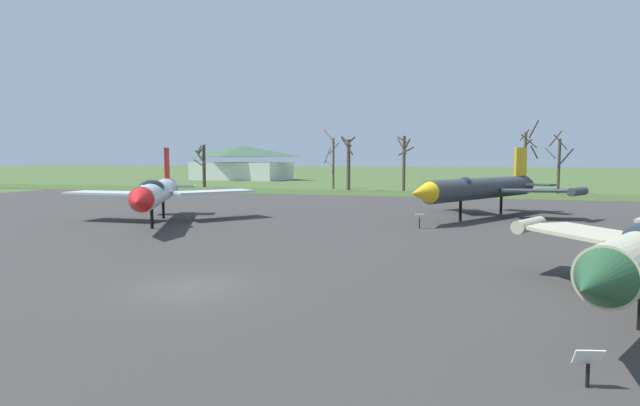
# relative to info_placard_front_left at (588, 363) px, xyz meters

# --- Properties ---
(ground_plane) EXTENTS (600.00, 600.00, 0.00)m
(ground_plane) POSITION_rel_info_placard_front_left_xyz_m (-12.57, 5.03, -0.57)
(ground_plane) COLOR #425B2D
(asphalt_apron) EXTENTS (108.77, 60.81, 0.05)m
(asphalt_apron) POSITION_rel_info_placard_front_left_xyz_m (-12.57, 23.28, -0.55)
(asphalt_apron) COLOR #383533
(asphalt_apron) RESTS_ON ground
(grass_verge_strip) EXTENTS (168.77, 12.00, 0.06)m
(grass_verge_strip) POSITION_rel_info_placard_front_left_xyz_m (-12.57, 59.68, -0.54)
(grass_verge_strip) COLOR #395023
(grass_verge_strip) RESTS_ON ground
(info_placard_front_left) EXTENTS (0.65, 0.37, 0.90)m
(info_placard_front_left) POSITION_rel_info_placard_front_left_xyz_m (0.00, 0.00, 0.00)
(info_placard_front_left) COLOR black
(info_placard_front_left) RESTS_ON ground
(jet_fighter_front_right) EXTENTS (13.24, 15.86, 5.82)m
(jet_fighter_front_right) POSITION_rel_info_placard_front_left_xyz_m (-25.08, 21.19, 1.85)
(jet_fighter_front_right) COLOR silver
(jet_fighter_front_right) RESTS_ON ground
(jet_fighter_rear_left) EXTENTS (13.41, 16.79, 5.88)m
(jet_fighter_rear_left) POSITION_rel_info_placard_front_left_xyz_m (-2.00, 32.05, 1.94)
(jet_fighter_rear_left) COLOR #33383D
(jet_fighter_rear_left) RESTS_ON ground
(info_placard_rear_left) EXTENTS (0.64, 0.24, 1.07)m
(info_placard_rear_left) POSITION_rel_info_placard_front_left_xyz_m (-6.09, 24.14, 0.12)
(info_placard_rear_left) COLOR black
(info_placard_rear_left) RESTS_ON ground
(bare_tree_far_left) EXTENTS (2.44, 2.32, 7.43)m
(bare_tree_far_left) POSITION_rel_info_placard_front_left_xyz_m (-47.55, 67.27, 3.45)
(bare_tree_far_left) COLOR #42382D
(bare_tree_far_left) RESTS_ON ground
(bare_tree_left_of_center) EXTENTS (2.25, 2.90, 9.62)m
(bare_tree_left_of_center) POSITION_rel_info_placard_front_left_xyz_m (-24.98, 69.14, 4.03)
(bare_tree_left_of_center) COLOR brown
(bare_tree_left_of_center) RESTS_ON ground
(bare_tree_center) EXTENTS (2.05, 2.12, 8.34)m
(bare_tree_center) POSITION_rel_info_placard_front_left_xyz_m (-21.30, 65.15, 3.85)
(bare_tree_center) COLOR brown
(bare_tree_center) RESTS_ON ground
(bare_tree_right_of_center) EXTENTS (2.42, 2.44, 8.29)m
(bare_tree_right_of_center) POSITION_rel_info_placard_front_left_xyz_m (-13.00, 66.59, 4.06)
(bare_tree_right_of_center) COLOR brown
(bare_tree_right_of_center) RESTS_ON ground
(bare_tree_far_right) EXTENTS (2.76, 3.50, 10.35)m
(bare_tree_far_right) POSITION_rel_info_placard_front_left_xyz_m (4.33, 68.22, 4.57)
(bare_tree_far_right) COLOR brown
(bare_tree_far_right) RESTS_ON ground
(bare_tree_backdrop_extra) EXTENTS (3.61, 3.57, 8.82)m
(bare_tree_backdrop_extra) POSITION_rel_info_placard_front_left_xyz_m (8.44, 66.65, 3.94)
(bare_tree_backdrop_extra) COLOR #42382D
(bare_tree_backdrop_extra) RESTS_ON ground
(visitor_building) EXTENTS (22.84, 14.79, 7.93)m
(visitor_building) POSITION_rel_info_placard_front_left_xyz_m (-55.00, 97.96, 3.36)
(visitor_building) COLOR silver
(visitor_building) RESTS_ON ground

